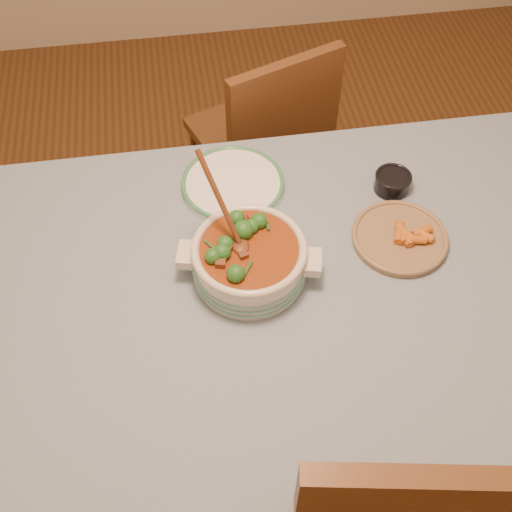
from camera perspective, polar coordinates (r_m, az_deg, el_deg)
The scene contains 7 objects.
floor at distance 2.23m, azimuth 1.91°, elevation -13.99°, with size 4.50×4.50×0.00m, color #4A2B15.
dining_table at distance 1.64m, azimuth 2.52°, elevation -4.72°, with size 1.68×1.08×0.76m.
stew_casserole at distance 1.53m, azimuth -0.63°, elevation -0.18°, with size 0.35×0.32×0.33m.
white_plate at distance 1.77m, azimuth -2.07°, elevation 6.46°, with size 0.29×0.29×0.02m.
condiment_bowl at distance 1.79m, azimuth 12.05°, elevation 6.53°, with size 0.11×0.11×0.05m.
fried_plate at distance 1.68m, azimuth 12.68°, elevation 1.69°, with size 0.29×0.29×0.04m.
chair_far at distance 2.32m, azimuth 1.04°, elevation 10.56°, with size 0.53×0.53×0.87m.
Camera 1 is at (-0.21, -0.87, 2.05)m, focal length 45.00 mm.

